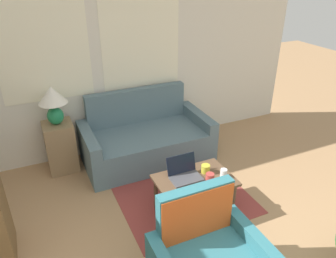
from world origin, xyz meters
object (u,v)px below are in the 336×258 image
object	(u,v)px
coffee_table	(195,183)
cup_yellow	(206,169)
cup_white	(224,173)
couch	(145,140)
table_lamp	(53,100)
laptop	(184,173)
cup_navy	(210,177)

from	to	relation	value
coffee_table	cup_yellow	size ratio (longest dim) A/B	8.59
cup_yellow	cup_white	distance (m)	0.20
couch	table_lamp	xyz separation A→B (m)	(-1.11, 0.18, 0.71)
laptop	cup_yellow	size ratio (longest dim) A/B	3.46
couch	cup_yellow	size ratio (longest dim) A/B	17.99
coffee_table	cup_white	distance (m)	0.33
couch	laptop	distance (m)	1.22
laptop	cup_navy	bearing A→B (deg)	-37.41
coffee_table	cup_yellow	bearing A→B (deg)	22.07
table_lamp	cup_white	world-z (taller)	table_lamp
cup_navy	cup_yellow	xyz separation A→B (m)	(0.04, 0.15, 0.00)
laptop	couch	bearing A→B (deg)	89.66
table_lamp	cup_white	xyz separation A→B (m)	(1.49, -1.54, -0.51)
table_lamp	cup_navy	distance (m)	2.09
table_lamp	laptop	xyz separation A→B (m)	(1.10, -1.38, -0.51)
coffee_table	cup_navy	size ratio (longest dim) A/B	9.11
couch	cup_yellow	bearing A→B (deg)	-78.55
couch	cup_white	xyz separation A→B (m)	(0.38, -1.36, 0.20)
couch	cup_white	distance (m)	1.43
laptop	cup_yellow	world-z (taller)	laptop
couch	cup_yellow	xyz separation A→B (m)	(0.25, -1.21, 0.20)
cup_yellow	table_lamp	bearing A→B (deg)	134.23
coffee_table	cup_navy	xyz separation A→B (m)	(0.13, -0.08, 0.10)
table_lamp	cup_navy	xyz separation A→B (m)	(1.32, -1.54, -0.52)
coffee_table	laptop	size ratio (longest dim) A/B	2.48
table_lamp	laptop	world-z (taller)	table_lamp
table_lamp	coffee_table	xyz separation A→B (m)	(1.19, -1.46, -0.61)
cup_navy	table_lamp	bearing A→B (deg)	130.48
couch	cup_navy	world-z (taller)	couch
couch	laptop	xyz separation A→B (m)	(-0.01, -1.20, 0.21)
cup_white	table_lamp	bearing A→B (deg)	134.04
cup_navy	cup_yellow	distance (m)	0.16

